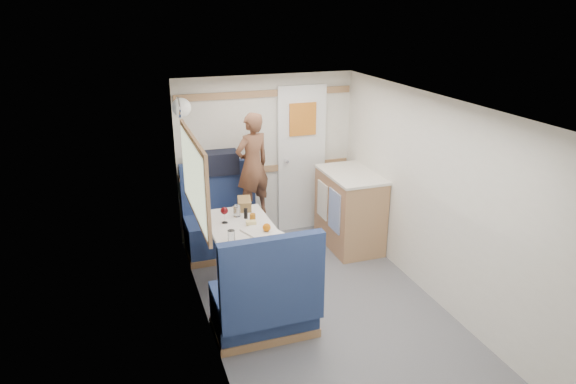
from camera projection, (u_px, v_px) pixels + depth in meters
name	position (u px, v px, depth m)	size (l,w,h in m)	color
floor	(339.00, 329.00, 4.66)	(4.50, 4.50, 0.00)	#515156
ceiling	(348.00, 111.00, 3.96)	(4.50, 4.50, 0.00)	silver
wall_back	(266.00, 157.00, 6.31)	(2.20, 0.02, 2.00)	silver
wall_left	(214.00, 248.00, 3.98)	(0.02, 4.50, 2.00)	silver
wall_right	(454.00, 212.00, 4.65)	(0.02, 4.50, 2.00)	silver
oak_trim_low	(267.00, 169.00, 6.34)	(2.15, 0.02, 0.08)	#9F6C47
oak_trim_high	(266.00, 94.00, 6.02)	(2.15, 0.02, 0.08)	#9F6C47
side_window	(194.00, 178.00, 4.78)	(0.04, 1.30, 0.72)	#B7C0A3
rear_door	(302.00, 156.00, 6.42)	(0.62, 0.12, 1.86)	white
dinette_table	(241.00, 238.00, 5.15)	(0.62, 0.92, 0.72)	white
bench_far	(224.00, 228.00, 6.01)	(0.90, 0.59, 1.05)	navy
bench_near	(266.00, 305.00, 4.48)	(0.90, 0.59, 1.05)	navy
ledge	(217.00, 175.00, 6.04)	(0.90, 0.14, 0.04)	#9F6C47
dome_light	(181.00, 107.00, 5.38)	(0.20, 0.20, 0.20)	white
galley_counter	(349.00, 209.00, 6.12)	(0.57, 0.92, 0.92)	#9F6C47
person	(252.00, 165.00, 5.81)	(0.44, 0.29, 1.21)	brown
duffel_bag	(215.00, 163.00, 5.98)	(0.53, 0.26, 0.26)	black
tray	(262.00, 232.00, 4.89)	(0.28, 0.37, 0.02)	white
orange_fruit	(267.00, 227.00, 4.87)	(0.08, 0.08, 0.08)	orange
cheese_block	(251.00, 222.00, 5.04)	(0.10, 0.06, 0.03)	#E8D486
wine_glass	(224.00, 211.00, 5.07)	(0.08, 0.08, 0.17)	white
tumbler_left	(231.00, 236.00, 4.69)	(0.07, 0.07, 0.11)	silver
tumbler_right	(237.00, 211.00, 5.25)	(0.07, 0.07, 0.12)	silver
beer_glass	(253.00, 218.00, 5.10)	(0.06, 0.06, 0.09)	#935815
pepper_grinder	(246.00, 213.00, 5.21)	(0.04, 0.04, 0.11)	black
bread_loaf	(244.00, 204.00, 5.46)	(0.14, 0.25, 0.11)	brown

